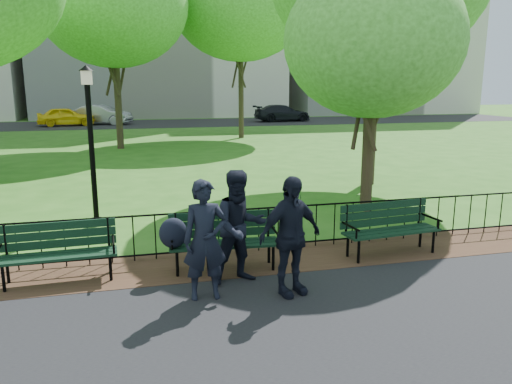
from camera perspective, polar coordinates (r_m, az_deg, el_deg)
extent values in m
plane|color=#2A5E18|center=(7.96, -3.14, -11.95)|extent=(120.00, 120.00, 0.00)
cube|color=#321F14|center=(9.32, -4.93, -8.16)|extent=(60.00, 1.60, 0.01)
cube|color=black|center=(42.28, -12.38, 7.63)|extent=(70.00, 9.00, 0.01)
cylinder|color=black|center=(9.53, -5.52, -2.25)|extent=(24.00, 0.04, 0.04)
cylinder|color=black|center=(9.75, -5.42, -6.57)|extent=(24.00, 0.04, 0.04)
cylinder|color=black|center=(9.65, -5.46, -4.72)|extent=(0.02, 0.02, 0.90)
cube|color=silver|center=(62.16, 12.92, 20.12)|extent=(20.00, 15.00, 24.00)
cube|color=black|center=(8.88, -3.61, -5.97)|extent=(1.97, 0.66, 0.04)
cube|color=black|center=(9.04, -3.84, -3.18)|extent=(1.94, 0.18, 0.48)
cylinder|color=black|center=(8.73, -8.99, -8.11)|extent=(0.05, 0.05, 0.48)
cylinder|color=black|center=(8.90, 1.98, -7.56)|extent=(0.05, 0.05, 0.48)
cylinder|color=black|center=(9.10, -9.03, -7.27)|extent=(0.05, 0.05, 0.48)
cylinder|color=black|center=(9.26, 1.49, -6.75)|extent=(0.05, 0.05, 0.48)
cylinder|color=black|center=(8.78, -9.60, -5.02)|extent=(0.09, 0.60, 0.04)
cylinder|color=black|center=(8.96, 2.22, -4.49)|extent=(0.09, 0.60, 0.04)
ellipsoid|color=black|center=(8.65, -9.45, -4.65)|extent=(0.50, 0.37, 0.53)
cube|color=black|center=(8.95, -21.68, -6.80)|extent=(1.91, 0.59, 0.04)
cube|color=black|center=(9.10, -21.72, -4.09)|extent=(1.89, 0.12, 0.47)
cylinder|color=black|center=(8.97, -26.91, -8.84)|extent=(0.05, 0.05, 0.47)
cylinder|color=black|center=(8.80, -16.30, -8.35)|extent=(0.05, 0.05, 0.47)
cylinder|color=black|center=(9.32, -26.52, -8.03)|extent=(0.05, 0.05, 0.47)
cylinder|color=black|center=(9.16, -16.33, -7.53)|extent=(0.05, 0.05, 0.47)
cylinder|color=black|center=(8.85, -16.00, -5.32)|extent=(0.07, 0.59, 0.04)
cube|color=black|center=(9.95, 15.25, -4.38)|extent=(1.98, 0.72, 0.04)
cube|color=black|center=(10.07, 14.45, -1.94)|extent=(1.93, 0.24, 0.48)
cylinder|color=black|center=(9.42, 11.65, -6.69)|extent=(0.05, 0.05, 0.48)
cylinder|color=black|center=(10.37, 19.60, -5.38)|extent=(0.05, 0.05, 0.48)
cylinder|color=black|center=(9.73, 10.44, -6.01)|extent=(0.05, 0.05, 0.48)
cylinder|color=black|center=(10.65, 18.28, -4.82)|extent=(0.05, 0.05, 0.48)
cylinder|color=black|center=(9.40, 10.75, -3.89)|extent=(0.11, 0.60, 0.04)
cylinder|color=black|center=(10.44, 19.42, -2.76)|extent=(0.11, 0.60, 0.04)
cylinder|color=black|center=(12.34, -17.74, -3.23)|extent=(0.29, 0.29, 0.16)
cylinder|color=black|center=(12.03, -18.22, 3.96)|extent=(0.12, 0.12, 3.29)
cube|color=beige|center=(11.92, -18.80, 12.29)|extent=(0.23, 0.23, 0.31)
cone|color=black|center=(11.93, -18.87, 13.27)|extent=(0.33, 0.33, 0.12)
cylinder|color=#2D2116|center=(13.18, 12.63, 3.49)|extent=(0.30, 0.30, 2.62)
ellipsoid|color=#3E8C2A|center=(13.07, 13.27, 16.44)|extent=(4.42, 4.42, 3.75)
cylinder|color=#2D2116|center=(16.68, 13.07, 7.66)|extent=(0.34, 0.34, 4.00)
cylinder|color=#2D2116|center=(26.32, -15.45, 9.51)|extent=(0.35, 0.35, 4.34)
ellipsoid|color=#3E8C2A|center=(26.57, -16.09, 20.14)|extent=(7.31, 7.31, 6.22)
cylinder|color=#2D2116|center=(30.52, -1.72, 10.79)|extent=(0.31, 0.31, 4.89)
ellipsoid|color=#3E8C2A|center=(30.87, -1.79, 21.12)|extent=(8.24, 8.24, 7.01)
imported|color=black|center=(7.64, -5.83, -5.48)|extent=(0.69, 0.46, 1.86)
imported|color=black|center=(8.21, -1.84, -4.02)|extent=(0.99, 0.63, 1.90)
imported|color=black|center=(7.75, 3.93, -5.05)|extent=(1.19, 0.76, 1.89)
imported|color=yellow|center=(41.80, -20.88, 8.07)|extent=(4.40, 2.14, 1.45)
imported|color=#929499|center=(42.49, -17.21, 8.45)|extent=(4.97, 3.30, 1.55)
imported|color=black|center=(43.93, 3.02, 9.00)|extent=(5.05, 2.36, 1.43)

